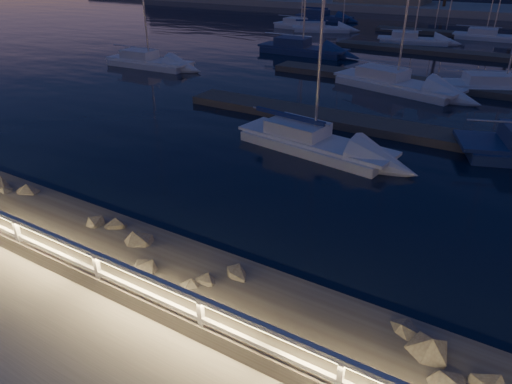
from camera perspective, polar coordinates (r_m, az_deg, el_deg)
ground at (r=10.52m, az=-11.23°, el=-15.33°), size 400.00×400.00×0.00m
harbor_water at (r=37.97m, az=22.37°, el=13.20°), size 400.00×440.00×0.60m
guard_rail at (r=10.06m, az=-11.93°, el=-11.92°), size 44.11×0.12×1.06m
riprap at (r=12.03m, az=-9.59°, el=-10.31°), size 37.90×3.30×1.41m
floating_docks at (r=39.09m, az=22.88°, el=14.33°), size 22.00×36.00×0.40m
far_shore at (r=80.01m, az=28.49°, el=19.50°), size 160.00×14.00×5.20m
sailboat_a at (r=37.75m, az=-13.42°, el=15.66°), size 7.36×2.60×12.40m
sailboat_b at (r=20.42m, az=6.86°, el=6.45°), size 7.46×3.19×12.32m
sailboat_e at (r=42.18m, az=5.60°, el=17.45°), size 8.01×2.49×13.64m
sailboat_f at (r=31.39m, az=16.79°, el=13.01°), size 8.63×4.46×14.18m
sailboat_g at (r=33.40m, az=28.28°, el=11.70°), size 8.05×5.22×13.35m
sailboat_i at (r=57.60m, az=5.52°, el=20.06°), size 7.16×2.99×11.90m
sailboat_j at (r=49.79m, az=18.88°, el=17.64°), size 7.12×3.48×11.69m
sailboat_k at (r=54.94m, az=27.22°, el=16.97°), size 7.58×2.46×12.75m
sailboat_m at (r=66.15m, az=8.34°, el=20.87°), size 7.93×3.02×13.27m
sailboat_n at (r=55.69m, az=8.04°, el=19.64°), size 6.81×4.36×11.33m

